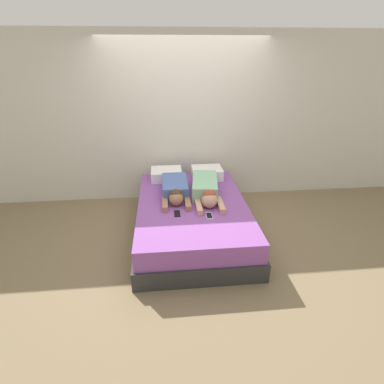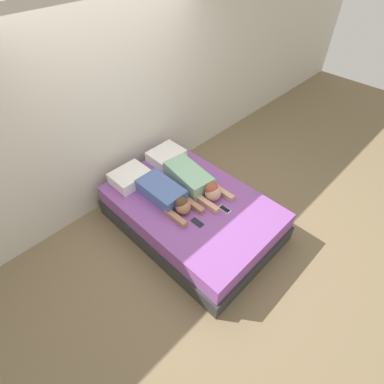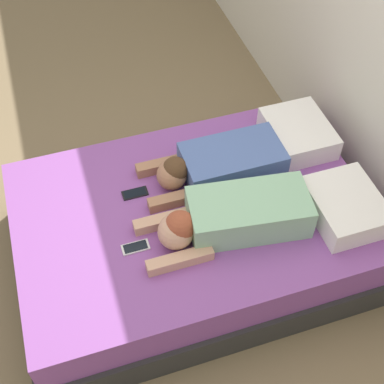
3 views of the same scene
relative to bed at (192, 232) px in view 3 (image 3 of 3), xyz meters
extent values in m
plane|color=#7F6B4C|center=(0.00, 0.00, -0.24)|extent=(12.00, 12.00, 0.00)
cube|color=#2D2D2D|center=(0.00, 0.00, -0.12)|extent=(1.48, 2.16, 0.23)
cube|color=#8C4C9E|center=(0.00, 0.00, 0.12)|extent=(1.42, 2.10, 0.25)
cube|color=white|center=(-0.32, 0.83, 0.32)|extent=(0.47, 0.38, 0.16)
cube|color=white|center=(0.32, 0.83, 0.32)|extent=(0.47, 0.38, 0.16)
cube|color=#4C66A5|center=(-0.21, 0.33, 0.33)|extent=(0.34, 0.62, 0.18)
sphere|color=#A37051|center=(-0.21, -0.06, 0.34)|extent=(0.19, 0.19, 0.19)
sphere|color=#4C331E|center=(-0.21, -0.04, 0.38)|extent=(0.16, 0.16, 0.16)
cube|color=#A37051|center=(-0.36, -0.08, 0.28)|extent=(0.07, 0.34, 0.07)
cube|color=#A37051|center=(-0.07, -0.08, 0.28)|extent=(0.07, 0.34, 0.07)
cube|color=#8CBF99|center=(0.21, 0.27, 0.35)|extent=(0.42, 0.72, 0.21)
sphere|color=tan|center=(0.21, -0.16, 0.35)|extent=(0.20, 0.20, 0.20)
sphere|color=#99472D|center=(0.21, -0.14, 0.39)|extent=(0.17, 0.17, 0.17)
cube|color=tan|center=(0.07, -0.18, 0.28)|extent=(0.07, 0.37, 0.07)
cube|color=tan|center=(0.35, -0.18, 0.28)|extent=(0.07, 0.37, 0.07)
cube|color=black|center=(-0.21, -0.30, 0.25)|extent=(0.07, 0.16, 0.01)
cube|color=black|center=(-0.21, -0.30, 0.25)|extent=(0.06, 0.13, 0.00)
cube|color=silver|center=(0.17, -0.39, 0.25)|extent=(0.07, 0.16, 0.01)
cube|color=black|center=(0.17, -0.39, 0.25)|extent=(0.06, 0.13, 0.00)
camera|label=1|loc=(-0.35, -3.51, 2.08)|focal=28.00mm
camera|label=2|loc=(-1.85, -1.82, 2.95)|focal=28.00mm
camera|label=3|loc=(1.88, -0.61, 2.74)|focal=50.00mm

